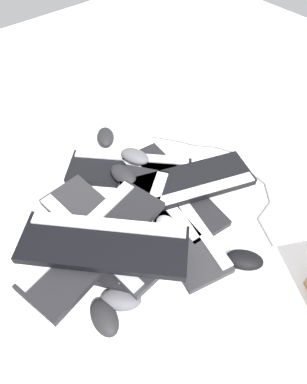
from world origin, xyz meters
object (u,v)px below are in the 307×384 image
Objects in this scene: keyboard_8 at (104,243)px; mouse_6 at (135,156)px; keyboard_2 at (108,221)px; mouse_0 at (105,137)px; keyboard_5 at (103,230)px; mouse_4 at (104,317)px; mouse_3 at (244,260)px; keyboard_6 at (96,243)px; keyboard_4 at (130,221)px; keyboard_1 at (130,170)px; mouse_5 at (170,229)px; keyboard_0 at (171,190)px; mouse_1 at (124,175)px; keyboard_3 at (176,223)px; keyboard_7 at (188,183)px; mouse_7 at (43,307)px; mouse_2 at (121,299)px.

keyboard_8 is 3.85× the size of mouse_6.
mouse_0 reaches higher than keyboard_2.
keyboard_5 is 4.10× the size of mouse_4.
keyboard_5 is 0.42m from mouse_3.
keyboard_6 reaches higher than mouse_4.
keyboard_4 reaches higher than mouse_0.
keyboard_1 and keyboard_2 have the same top height.
keyboard_6 is 0.41m from mouse_6.
mouse_5 is at bearing -104.38° from keyboard_1.
mouse_6 is at bearing -41.13° from mouse_3.
keyboard_4 is (-0.20, -0.03, 0.03)m from keyboard_0.
keyboard_2 is at bearing -139.58° from mouse_5.
mouse_6 is at bearing 144.48° from mouse_4.
mouse_5 reaches higher than mouse_4.
mouse_0 is 0.25m from mouse_1.
keyboard_0 is 0.98× the size of keyboard_6.
keyboard_4 is at bearing 144.73° from keyboard_3.
keyboard_0 is at bearing 142.72° from keyboard_7.
mouse_6 is (0.04, 0.01, 0.04)m from keyboard_1.
mouse_4 is (-0.23, -0.18, -0.02)m from keyboard_4.
keyboard_4 is (-0.12, 0.08, 0.03)m from keyboard_3.
keyboard_5 is 4.10× the size of mouse_1.
mouse_3 is at bearing 83.63° from mouse_4.
keyboard_6 is (-0.14, -0.03, 0.06)m from keyboard_4.
keyboard_4 is 0.17m from keyboard_8.
keyboard_3 is 0.15m from keyboard_4.
mouse_5 is (-0.03, -0.27, 0.00)m from mouse_1.
mouse_4 is at bearing -126.89° from keyboard_2.
mouse_4 reaches higher than keyboard_2.
keyboard_8 is 0.33m from mouse_1.
keyboard_5 reaches higher than mouse_7.
keyboard_3 is 0.24m from mouse_3.
keyboard_1 is 0.31m from keyboard_5.
mouse_5 reaches higher than keyboard_1.
mouse_2 is (-0.12, -0.24, 0.01)m from keyboard_2.
keyboard_2 is 4.23× the size of mouse_1.
keyboard_0 is 0.36m from keyboard_8.
keyboard_2 is 4.23× the size of mouse_7.
mouse_3 is (0.27, -0.32, -0.05)m from keyboard_5.
mouse_1 is at bearing -30.95° from mouse_3.
keyboard_4 reaches higher than keyboard_2.
mouse_3 is at bearing 5.79° from mouse_1.
keyboard_1 is 0.91× the size of keyboard_3.
mouse_7 reaches higher than keyboard_0.
keyboard_8 is 3.85× the size of mouse_4.
keyboard_2 is 0.20m from keyboard_8.
keyboard_6 is at bearing -139.78° from keyboard_5.
keyboard_8 reaches higher than mouse_4.
keyboard_8 reaches higher than keyboard_5.
keyboard_5 reaches higher than mouse_5.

